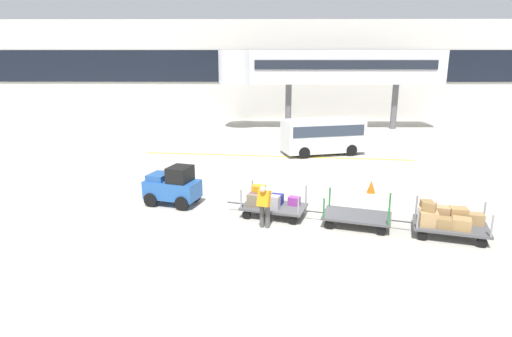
# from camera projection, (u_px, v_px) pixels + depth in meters

# --- Properties ---
(ground_plane) EXTENTS (120.00, 120.00, 0.00)m
(ground_plane) POSITION_uv_depth(u_px,v_px,m) (299.00, 216.00, 15.89)
(ground_plane) COLOR #B2ADA0
(apron_lead_line) EXTENTS (15.88, 2.10, 0.01)m
(apron_lead_line) POSITION_uv_depth(u_px,v_px,m) (275.00, 156.00, 25.38)
(apron_lead_line) COLOR yellow
(apron_lead_line) RESTS_ON ground_plane
(terminal_building) EXTENTS (55.75, 2.51, 8.95)m
(terminal_building) POSITION_uv_depth(u_px,v_px,m) (276.00, 71.00, 39.89)
(terminal_building) COLOR beige
(terminal_building) RESTS_ON ground_plane
(jet_bridge) EXTENTS (17.75, 3.00, 6.24)m
(jet_bridge) POSITION_uv_depth(u_px,v_px,m) (322.00, 68.00, 33.96)
(jet_bridge) COLOR silver
(jet_bridge) RESTS_ON ground_plane
(baggage_tug) EXTENTS (2.34, 1.75, 1.58)m
(baggage_tug) POSITION_uv_depth(u_px,v_px,m) (173.00, 186.00, 16.95)
(baggage_tug) COLOR #2659A5
(baggage_tug) RESTS_ON ground_plane
(baggage_cart_lead) EXTENTS (3.08, 2.03, 1.10)m
(baggage_cart_lead) POSITION_uv_depth(u_px,v_px,m) (271.00, 202.00, 15.82)
(baggage_cart_lead) COLOR #4C4C4F
(baggage_cart_lead) RESTS_ON ground_plane
(baggage_cart_middle) EXTENTS (3.08, 2.03, 1.10)m
(baggage_cart_middle) POSITION_uv_depth(u_px,v_px,m) (357.00, 216.00, 14.88)
(baggage_cart_middle) COLOR #4C4C4F
(baggage_cart_middle) RESTS_ON ground_plane
(baggage_cart_tail) EXTENTS (3.08, 2.03, 1.19)m
(baggage_cart_tail) POSITION_uv_depth(u_px,v_px,m) (446.00, 220.00, 14.00)
(baggage_cart_tail) COLOR #4C4C4F
(baggage_cart_tail) RESTS_ON ground_plane
(baggage_handler) EXTENTS (0.52, 0.53, 1.56)m
(baggage_handler) POSITION_uv_depth(u_px,v_px,m) (264.00, 204.00, 14.53)
(baggage_handler) COLOR #4C4C4C
(baggage_handler) RESTS_ON ground_plane
(shuttle_van) EXTENTS (5.12, 3.03, 2.10)m
(shuttle_van) POSITION_uv_depth(u_px,v_px,m) (323.00, 134.00, 25.72)
(shuttle_van) COLOR silver
(shuttle_van) RESTS_ON ground_plane
(safety_cone_near) EXTENTS (0.36, 0.36, 0.55)m
(safety_cone_near) POSITION_uv_depth(u_px,v_px,m) (371.00, 187.00, 18.51)
(safety_cone_near) COLOR #EA590F
(safety_cone_near) RESTS_ON ground_plane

